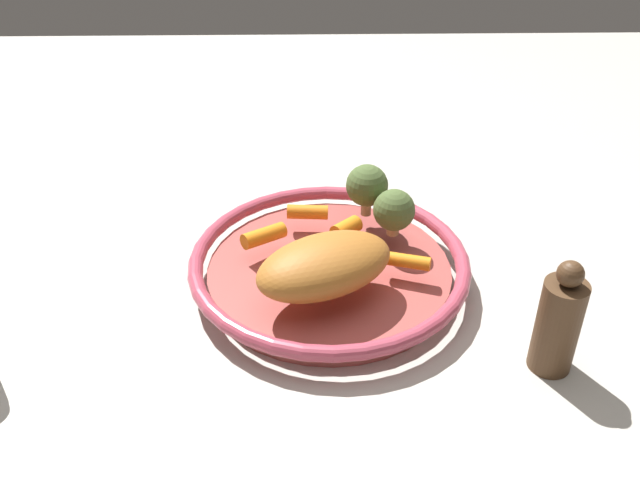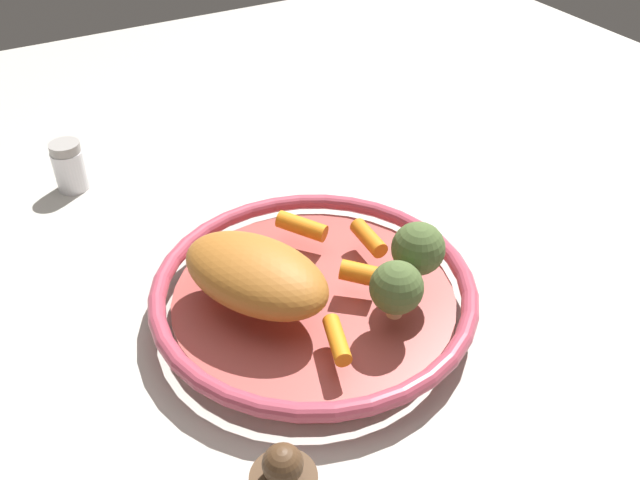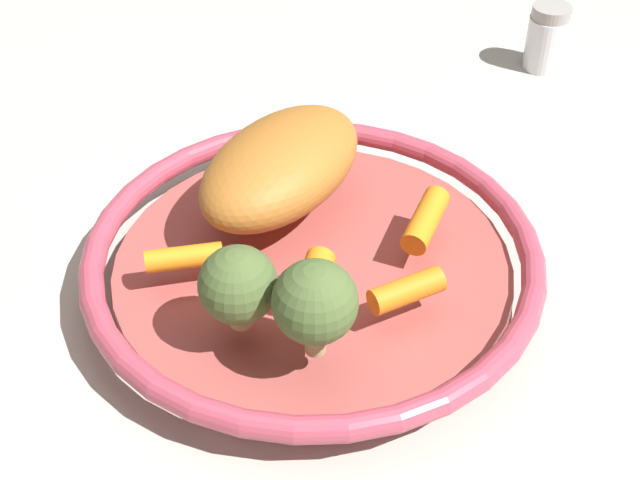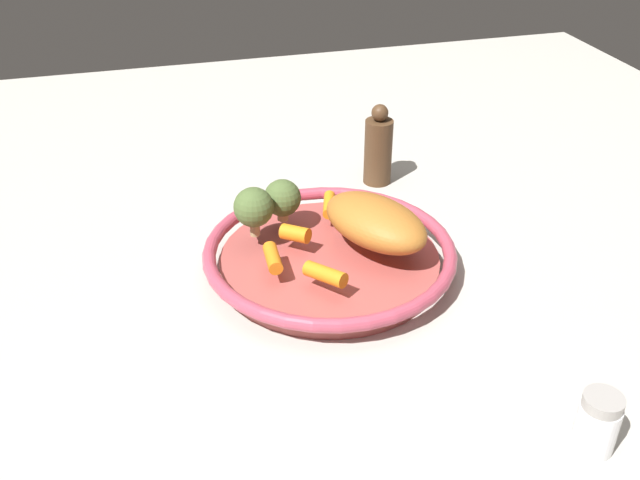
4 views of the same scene
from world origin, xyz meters
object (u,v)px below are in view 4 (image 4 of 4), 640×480
Objects in this scene: broccoli_floret_small at (282,198)px; pepper_mill at (378,149)px; baby_carrot_back at (329,205)px; baby_carrot_near_rim at (325,274)px; serving_bowl at (329,256)px; broccoli_floret_edge at (254,208)px; baby_carrot_right at (273,258)px; baby_carrot_left at (295,234)px; salt_shaker at (597,423)px; roast_chicken_piece at (375,222)px.

broccoli_floret_small is 0.45× the size of pepper_mill.
baby_carrot_near_rim is at bearing 72.57° from baby_carrot_back.
broccoli_floret_edge is at bearing -28.98° from serving_bowl.
pepper_mill is at bearing -132.06° from baby_carrot_right.
baby_carrot_right is 0.35m from pepper_mill.
baby_carrot_right is at bearing 47.11° from baby_carrot_back.
baby_carrot_left is at bearing -28.08° from serving_bowl.
baby_carrot_left and baby_carrot_near_rim have the same top height.
broccoli_floret_small is (-0.05, -0.03, -0.01)m from broccoli_floret_edge.
baby_carrot_near_rim is at bearing -56.17° from salt_shaker.
baby_carrot_left is at bearing 93.68° from broccoli_floret_small.
serving_bowl is 0.11m from broccoli_floret_small.
salt_shaker reaches higher than serving_bowl.
broccoli_floret_edge reaches higher than baby_carrot_back.
roast_chicken_piece reaches higher than serving_bowl.
salt_shaker is 0.61m from pepper_mill.
baby_carrot_back is 0.90× the size of broccoli_floret_small.
baby_carrot_left is at bearing -16.13° from roast_chicken_piece.
broccoli_floret_small is (0.05, -0.08, 0.05)m from serving_bowl.
baby_carrot_right is 0.08m from broccoli_floret_edge.
pepper_mill reaches higher than baby_carrot_left.
pepper_mill is (-0.09, -0.24, -0.01)m from roast_chicken_piece.
roast_chicken_piece reaches higher than baby_carrot_back.
broccoli_floret_small is at bearing -60.73° from serving_bowl.
baby_carrot_back is at bearing -107.43° from baby_carrot_near_rim.
broccoli_floret_edge is at bearing -20.87° from roast_chicken_piece.
pepper_mill reaches higher than baby_carrot_back.
broccoli_floret_small is (0.07, 0.01, 0.03)m from baby_carrot_back.
baby_carrot_back is at bearing -134.27° from baby_carrot_left.
roast_chicken_piece is 0.12m from baby_carrot_near_rim.
baby_carrot_back is (0.04, -0.10, -0.02)m from roast_chicken_piece.
pepper_mill reaches higher than broccoli_floret_edge.
broccoli_floret_small reaches higher than baby_carrot_back.
broccoli_floret_small is at bearing -86.32° from baby_carrot_left.
roast_chicken_piece is at bearing -73.81° from salt_shaker.
roast_chicken_piece is 1.19× the size of pepper_mill.
pepper_mill is (-0.20, -0.15, -0.02)m from broccoli_floret_small.
serving_bowl is at bearing -162.81° from baby_carrot_right.
roast_chicken_piece is 0.14m from broccoli_floret_small.
broccoli_floret_small is (0.11, -0.09, 0.00)m from roast_chicken_piece.
broccoli_floret_edge is 0.52× the size of pepper_mill.
baby_carrot_near_rim is 0.36m from salt_shaker.
baby_carrot_right is at bearing 49.20° from baby_carrot_left.
pepper_mill reaches higher than baby_carrot_near_rim.
salt_shaker is at bearing 114.18° from serving_bowl.
baby_carrot_left is at bearing 45.73° from baby_carrot_back.
baby_carrot_back is 0.49m from salt_shaker.
baby_carrot_right is 0.08m from baby_carrot_near_rim.
baby_carrot_left is (-0.04, -0.05, 0.00)m from baby_carrot_right.
baby_carrot_right is at bearing 70.62° from broccoli_floret_small.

